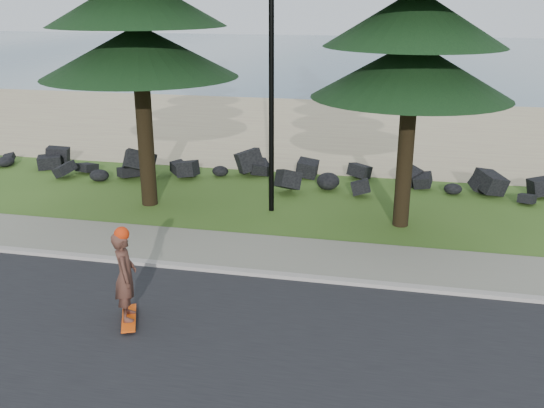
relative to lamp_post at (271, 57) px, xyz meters
name	(u,v)px	position (x,y,z in m)	size (l,w,h in m)	color
ground	(242,256)	(0.00, -3.20, -4.13)	(160.00, 160.00, 0.00)	#385B1C
road	(169,369)	(0.00, -7.70, -4.12)	(160.00, 7.00, 0.02)	black
kerb	(231,271)	(0.00, -4.10, -4.08)	(160.00, 0.20, 0.10)	#A9A198
sidewalk	(244,251)	(0.00, -3.00, -4.09)	(160.00, 2.00, 0.08)	gray
beach_sand	(324,127)	(0.00, 11.30, -4.13)	(160.00, 15.00, 0.01)	tan
ocean	(371,54)	(0.00, 47.80, -4.13)	(160.00, 58.00, 0.01)	#3B5C71
seawall_boulders	(288,185)	(0.00, 2.40, -4.13)	(60.00, 2.40, 1.10)	black
lamp_post	(271,57)	(0.00, 0.00, 0.00)	(0.25, 0.14, 8.14)	black
skateboarder	(125,276)	(-1.24, -6.49, -3.20)	(0.61, 1.01, 1.85)	#F8500E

